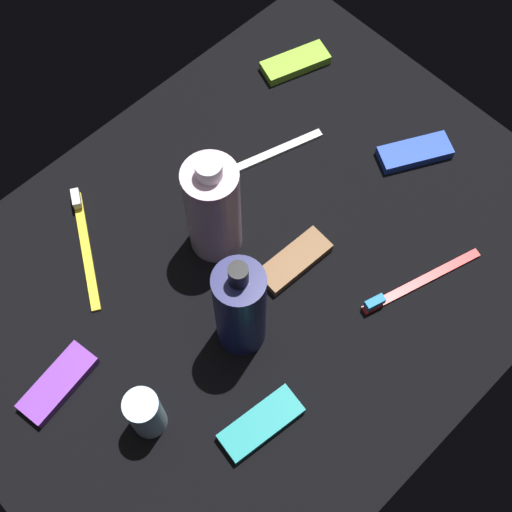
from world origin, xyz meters
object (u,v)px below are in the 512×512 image
snack_bar_brown (294,261)px  snack_bar_teal (261,424)px  bodywash_bottle (213,209)px  snack_bar_purple (58,383)px  toothbrush_red (415,284)px  toothbrush_white (259,157)px  snack_bar_lime (295,63)px  lotion_bottle (240,309)px  toothbrush_yellow (84,241)px  snack_bar_blue (415,153)px  deodorant_stick (146,413)px

snack_bar_brown → snack_bar_teal: bearing=-143.0°
bodywash_bottle → snack_bar_purple: 28.65cm
bodywash_bottle → snack_bar_teal: bodywash_bottle is taller
toothbrush_red → toothbrush_white: size_ratio=1.00×
snack_bar_lime → snack_bar_brown: 33.60cm
lotion_bottle → toothbrush_yellow: size_ratio=1.20×
toothbrush_red → snack_bar_lime: bearing=67.9°
toothbrush_red → snack_bar_blue: 20.49cm
deodorant_stick → toothbrush_yellow: 26.45cm
snack_bar_blue → snack_bar_brown: size_ratio=1.00×
toothbrush_white → snack_bar_teal: toothbrush_white is taller
toothbrush_red → toothbrush_yellow: 44.34cm
snack_bar_brown → snack_bar_purple: bearing=168.3°
toothbrush_white → snack_bar_purple: 41.19cm
snack_bar_lime → snack_bar_purple: size_ratio=1.00×
deodorant_stick → snack_bar_purple: bearing=114.8°
lotion_bottle → snack_bar_lime: size_ratio=1.88×
lotion_bottle → deodorant_stick: bearing=-177.9°
toothbrush_white → snack_bar_brown: toothbrush_white is taller
toothbrush_yellow → snack_bar_teal: size_ratio=1.56×
bodywash_bottle → snack_bar_teal: bearing=-120.6°
lotion_bottle → bodywash_bottle: bearing=60.8°
snack_bar_purple → snack_bar_blue: size_ratio=1.00×
bodywash_bottle → lotion_bottle: bearing=-119.2°
lotion_bottle → snack_bar_purple: 24.64cm
snack_bar_lime → snack_bar_blue: bearing=-70.7°
lotion_bottle → toothbrush_yellow: lotion_bottle is taller
bodywash_bottle → toothbrush_yellow: bodywash_bottle is taller
toothbrush_white → toothbrush_red: bearing=-87.9°
snack_bar_blue → snack_bar_brown: (-24.60, -0.11, 0.00)cm
toothbrush_white → snack_bar_brown: (-8.02, -15.06, 0.14)cm
snack_bar_blue → lotion_bottle: bearing=-148.5°
deodorant_stick → snack_bar_teal: bearing=-45.7°
deodorant_stick → snack_bar_lime: deodorant_stick is taller
bodywash_bottle → toothbrush_white: 16.12cm
toothbrush_red → snack_bar_brown: bearing=124.4°
snack_bar_blue → snack_bar_purple: bearing=-160.5°
lotion_bottle → deodorant_stick: lotion_bottle is taller
lotion_bottle → toothbrush_white: size_ratio=1.11×
bodywash_bottle → snack_bar_lime: bodywash_bottle is taller
toothbrush_yellow → toothbrush_white: (26.29, -6.62, 0.00)cm
snack_bar_purple → snack_bar_blue: bearing=-17.4°
bodywash_bottle → toothbrush_white: bearing=21.8°
lotion_bottle → snack_bar_lime: (35.81, 25.82, -7.82)cm
toothbrush_yellow → snack_bar_brown: (18.27, -21.67, 0.14)cm
bodywash_bottle → toothbrush_red: (14.12, -23.06, -7.82)cm
deodorant_stick → snack_bar_brown: size_ratio=0.83×
deodorant_stick → snack_bar_brown: (27.45, 2.85, -3.58)cm
deodorant_stick → snack_bar_lime: 57.91cm
toothbrush_red → lotion_bottle: bearing=152.3°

